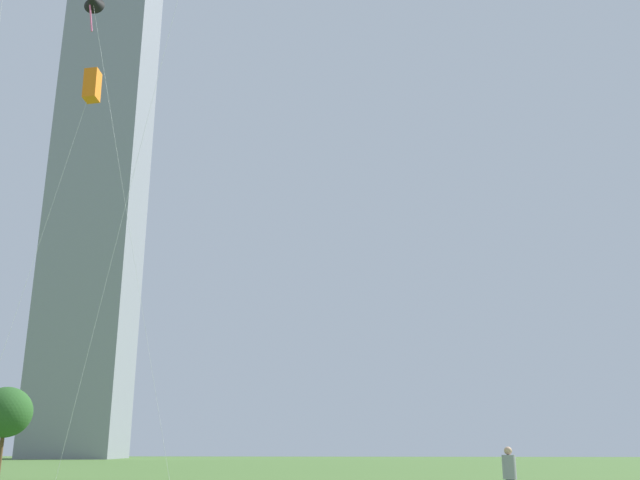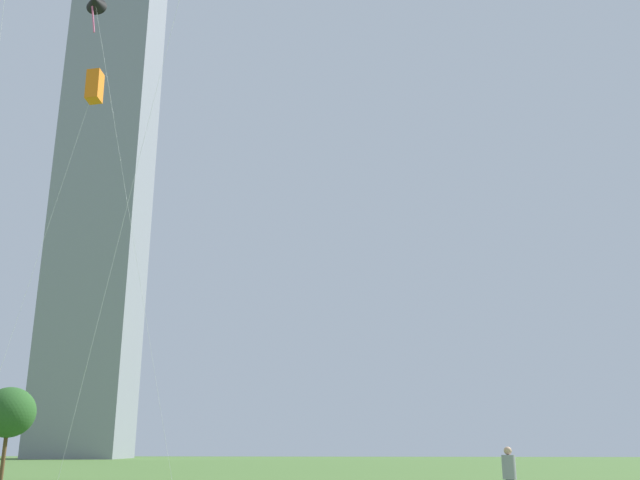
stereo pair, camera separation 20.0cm
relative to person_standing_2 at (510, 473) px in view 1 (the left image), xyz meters
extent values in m
cylinder|color=gray|center=(0.00, 0.00, 0.18)|extent=(0.41, 0.41, 0.70)
sphere|color=tan|center=(0.00, 0.00, 0.65)|extent=(0.24, 0.24, 0.24)
cylinder|color=silver|center=(-18.14, 14.02, 13.32)|extent=(6.62, 0.67, 28.75)
cone|color=black|center=(-21.45, 13.70, 27.70)|extent=(1.43, 1.20, 1.36)
cylinder|color=#E5598C|center=(-21.45, 13.70, 26.44)|extent=(0.40, 0.12, 1.90)
cylinder|color=silver|center=(-23.73, 14.35, 10.59)|extent=(4.79, 0.51, 23.29)
cube|color=orange|center=(-21.34, 14.60, 22.23)|extent=(0.95, 1.00, 2.18)
cylinder|color=silver|center=(-15.52, 7.97, 13.95)|extent=(5.31, 0.60, 30.02)
cylinder|color=brown|center=(-25.11, 16.02, 0.29)|extent=(0.22, 0.22, 2.69)
ellipsoid|color=#285623|center=(-25.11, 16.02, 2.66)|extent=(2.91, 2.91, 2.79)
cube|color=gray|center=(-56.66, 95.81, 50.63)|extent=(16.81, 17.78, 103.37)
camera|label=1|loc=(-3.50, -22.54, 0.74)|focal=39.26mm
camera|label=2|loc=(-3.30, -22.52, 0.74)|focal=39.26mm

